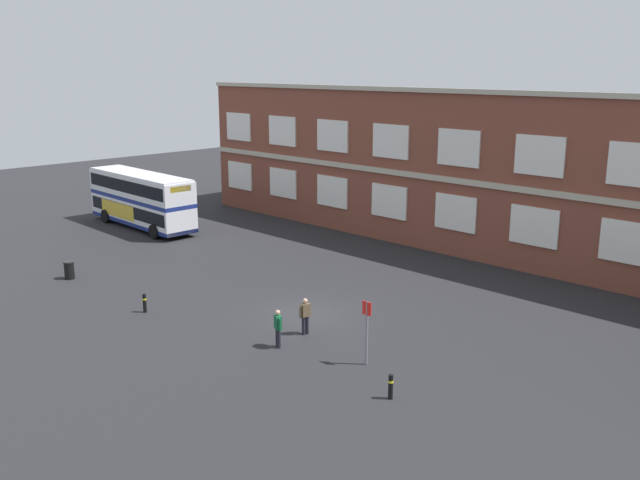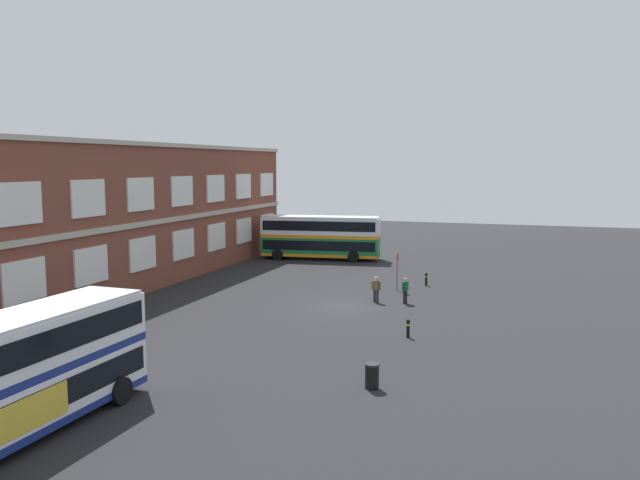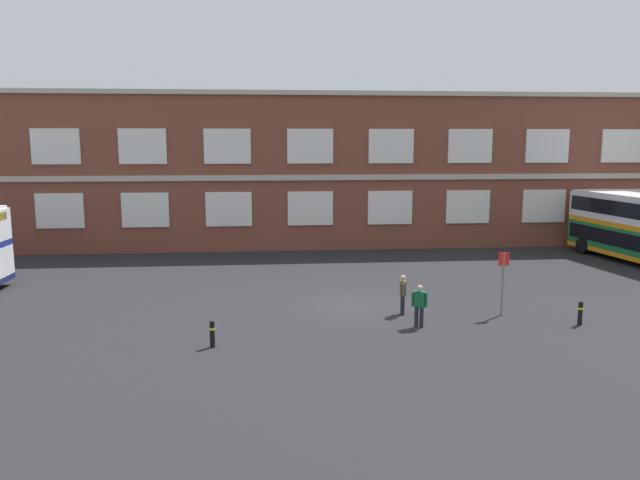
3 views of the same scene
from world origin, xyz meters
TOP-DOWN VIEW (x-y plane):
  - ground_plane at (0.00, 2.00)m, footprint 120.00×120.00m
  - brick_terminal_building at (-0.84, 17.98)m, footprint 48.07×8.19m
  - double_decker_near at (-22.18, 4.47)m, footprint 11.07×3.09m
  - double_decker_middle at (18.46, 7.58)m, footprint 4.04×11.25m
  - waiting_passenger at (1.85, -1.81)m, footprint 0.30×0.64m
  - second_passenger at (2.09, -3.67)m, footprint 0.62×0.38m
  - bus_stand_flag at (5.96, -2.35)m, footprint 0.44×0.10m
  - station_litter_bin at (-13.72, -5.42)m, footprint 0.60×0.60m
  - safety_bollard_west at (-5.82, -5.37)m, footprint 0.19×0.19m
  - safety_bollard_east at (8.55, -3.98)m, footprint 0.19×0.19m

SIDE VIEW (x-z plane):
  - ground_plane at x=0.00m, z-range 0.00..0.00m
  - safety_bollard_west at x=-5.82m, z-range 0.02..0.97m
  - safety_bollard_east at x=8.55m, z-range 0.02..0.97m
  - station_litter_bin at x=-13.72m, z-range 0.01..1.04m
  - waiting_passenger at x=1.85m, z-range 0.08..1.78m
  - second_passenger at x=2.09m, z-range 0.08..1.78m
  - bus_stand_flag at x=5.96m, z-range 0.29..2.99m
  - double_decker_near at x=-22.18m, z-range 0.11..4.18m
  - double_decker_middle at x=18.46m, z-range 0.11..4.18m
  - brick_terminal_building at x=-0.84m, z-range -0.15..10.31m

